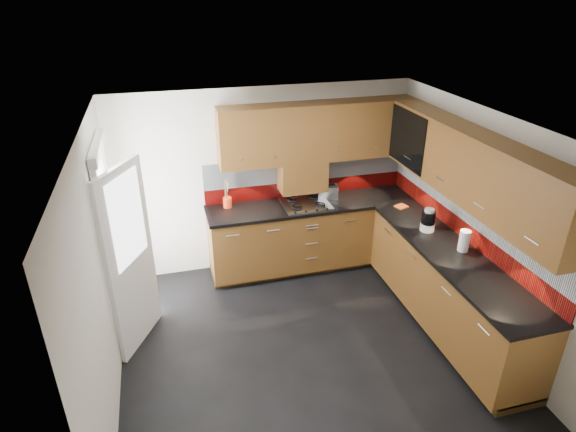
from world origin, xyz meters
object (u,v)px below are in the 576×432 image
object	(u,v)px
gas_hob	(306,204)
food_processor	(428,221)
utensil_pot	(227,201)
toaster	(328,192)

from	to	relation	value
gas_hob	food_processor	bearing A→B (deg)	-42.39
gas_hob	utensil_pot	distance (m)	1.00
utensil_pot	gas_hob	bearing A→B (deg)	-10.98
utensil_pot	toaster	distance (m)	1.32
utensil_pot	food_processor	bearing A→B (deg)	-30.13
utensil_pot	food_processor	world-z (taller)	utensil_pot
toaster	gas_hob	bearing A→B (deg)	-159.89
gas_hob	food_processor	world-z (taller)	food_processor
food_processor	gas_hob	bearing A→B (deg)	137.61
gas_hob	toaster	bearing A→B (deg)	20.11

